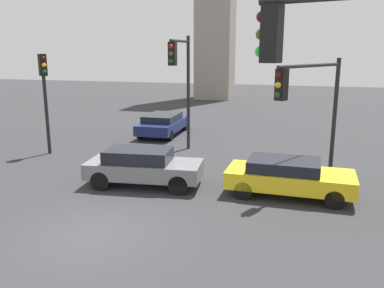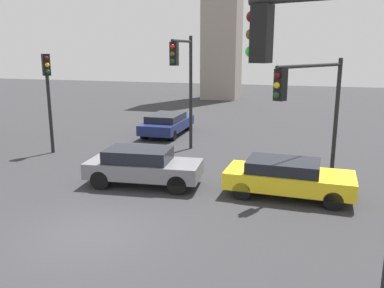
% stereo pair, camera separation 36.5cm
% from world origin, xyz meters
% --- Properties ---
extents(ground_plane, '(99.48, 99.48, 0.00)m').
position_xyz_m(ground_plane, '(0.00, 0.00, 0.00)').
color(ground_plane, '#2D2D30').
extents(traffic_light_1, '(0.32, 2.74, 5.55)m').
position_xyz_m(traffic_light_1, '(-0.23, 9.00, 3.89)').
color(traffic_light_1, black).
rests_on(traffic_light_1, ground_plane).
extents(traffic_light_2, '(2.68, 1.00, 5.89)m').
position_xyz_m(traffic_light_2, '(5.88, -1.91, 4.17)').
color(traffic_light_2, black).
rests_on(traffic_light_2, ground_plane).
extents(traffic_light_3, '(2.22, 3.74, 4.60)m').
position_xyz_m(traffic_light_3, '(5.50, 5.77, 3.34)').
color(traffic_light_3, black).
rests_on(traffic_light_3, ground_plane).
extents(traffic_light_4, '(0.48, 0.45, 4.72)m').
position_xyz_m(traffic_light_4, '(-6.40, 7.37, 3.31)').
color(traffic_light_4, black).
rests_on(traffic_light_4, ground_plane).
extents(car_0, '(4.32, 2.12, 1.38)m').
position_xyz_m(car_0, '(-0.24, 4.16, 0.74)').
color(car_0, slate).
rests_on(car_0, ground_plane).
extents(car_1, '(2.06, 4.66, 1.24)m').
position_xyz_m(car_1, '(-2.58, 13.08, 0.67)').
color(car_1, navy).
rests_on(car_1, ground_plane).
extents(car_2, '(4.29, 1.92, 1.27)m').
position_xyz_m(car_2, '(4.95, 4.51, 0.69)').
color(car_2, yellow).
rests_on(car_2, ground_plane).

